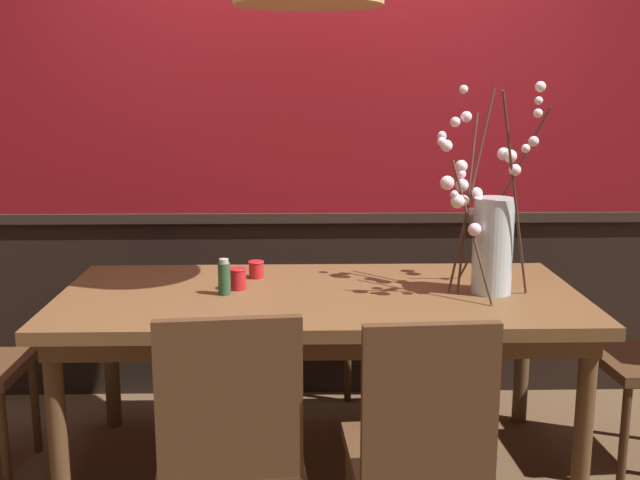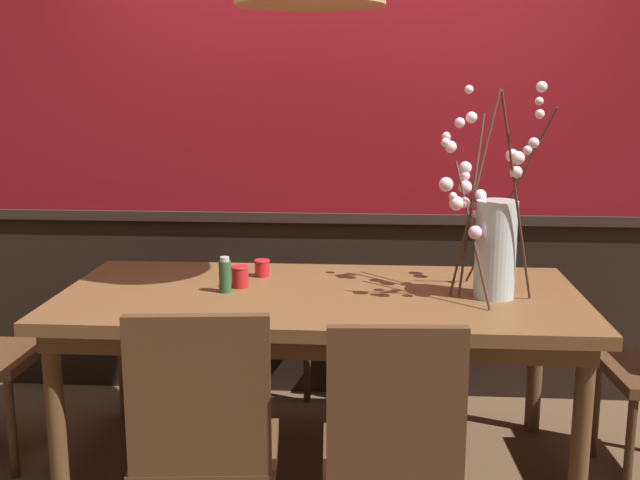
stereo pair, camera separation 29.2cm
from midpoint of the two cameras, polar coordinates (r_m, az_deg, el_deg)
name	(u,v)px [view 1 (the left image)]	position (r m, az deg, el deg)	size (l,w,h in m)	color
ground_plane	(320,464)	(3.45, -2.52, -16.28)	(24.00, 24.00, 0.00)	brown
back_wall	(316,142)	(3.90, -2.45, 7.28)	(6.12, 0.14, 2.66)	black
dining_table	(320,311)	(3.19, -2.63, -5.33)	(2.13, 0.99, 0.77)	brown
chair_near_side_right	(420,447)	(2.41, 3.85, -15.12)	(0.44, 0.46, 0.96)	#4C301C
chair_far_side_left	(266,294)	(4.13, -6.03, -4.01)	(0.44, 0.45, 0.90)	#4C301C
chair_near_side_left	(231,443)	(2.44, -10.17, -14.70)	(0.48, 0.44, 0.97)	#4C301C
chair_far_side_right	(380,290)	(4.12, 2.47, -3.72)	(0.43, 0.43, 0.92)	#4C301C
vase_with_blossoms	(490,237)	(3.16, 9.93, 0.21)	(0.46, 0.46, 0.85)	silver
candle_holder_nearer_center	(238,279)	(3.23, -8.70, -2.87)	(0.08, 0.08, 0.09)	red
candle_holder_nearer_edge	(256,269)	(3.41, -7.21, -2.19)	(0.07, 0.07, 0.08)	red
condiment_bottle	(224,278)	(3.16, -9.75, -2.80)	(0.05, 0.05, 0.15)	#2D5633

